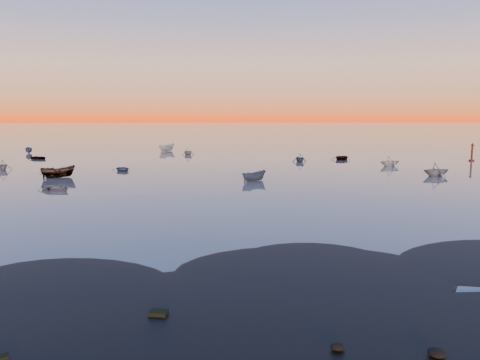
{
  "coord_description": "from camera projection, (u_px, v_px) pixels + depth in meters",
  "views": [
    {
      "loc": [
        -1.58,
        -22.28,
        7.95
      ],
      "look_at": [
        1.59,
        28.0,
        0.8
      ],
      "focal_mm": 35.0,
      "sensor_mm": 36.0,
      "label": 1
    }
  ],
  "objects": [
    {
      "name": "mud_lobes",
      "position": [
        245.0,
        282.0,
        22.24
      ],
      "size": [
        140.0,
        6.0,
        0.07
      ],
      "primitive_type": null,
      "color": "black",
      "rests_on": "ground"
    },
    {
      "name": "moored_fleet",
      "position": [
        221.0,
        163.0,
        75.6
      ],
      "size": [
        124.0,
        58.0,
        1.2
      ],
      "primitive_type": null,
      "color": "#BCBCB7",
      "rests_on": "ground"
    },
    {
      "name": "boat_near_left",
      "position": [
        56.0,
        190.0,
        48.96
      ],
      "size": [
        3.29,
        3.86,
        0.91
      ],
      "primitive_type": "imported",
      "rotation": [
        0.0,
        0.0,
        0.98
      ],
      "color": "slate",
      "rests_on": "ground"
    },
    {
      "name": "boat_near_center",
      "position": [
        254.0,
        181.0,
        55.79
      ],
      "size": [
        3.13,
        3.72,
        1.2
      ],
      "primitive_type": "imported",
      "rotation": [
        0.0,
        0.0,
        2.15
      ],
      "color": "#31435F",
      "rests_on": "ground"
    },
    {
      "name": "ground",
      "position": [
        217.0,
        144.0,
        122.04
      ],
      "size": [
        600.0,
        600.0,
        0.0
      ],
      "primitive_type": "plane",
      "color": "slate",
      "rests_on": "ground"
    },
    {
      "name": "channel_marker",
      "position": [
        472.0,
        153.0,
        79.31
      ],
      "size": [
        0.9,
        0.9,
        3.19
      ],
      "color": "#4C1310",
      "rests_on": "ground"
    }
  ]
}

